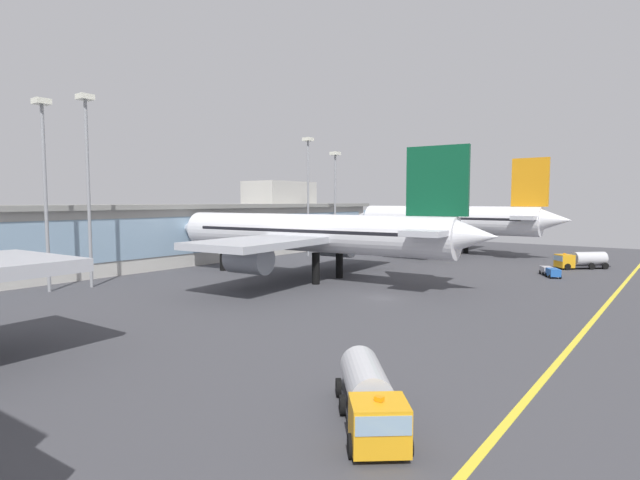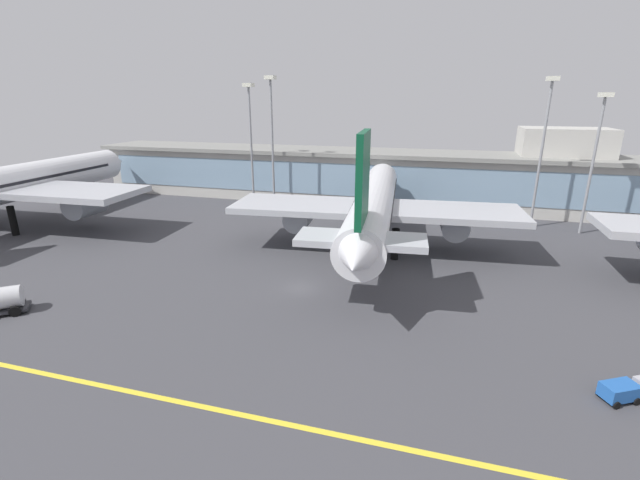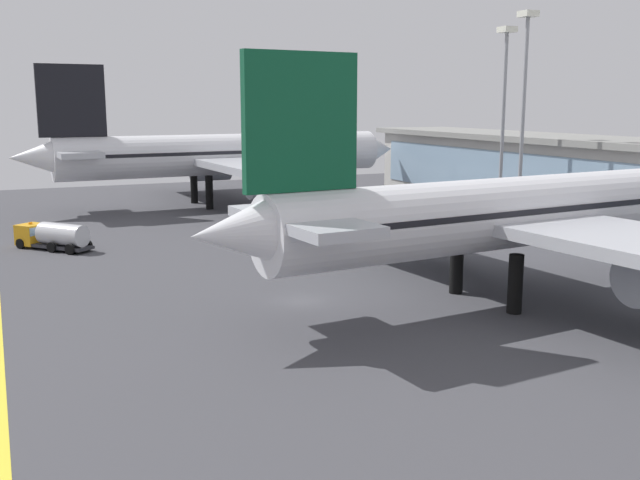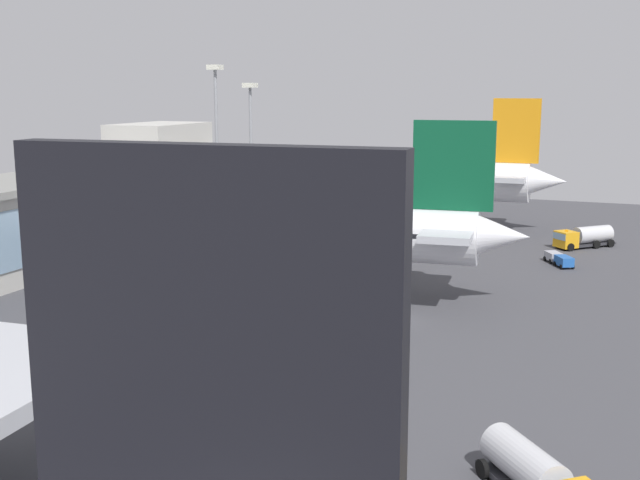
{
  "view_description": "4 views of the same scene",
  "coord_description": "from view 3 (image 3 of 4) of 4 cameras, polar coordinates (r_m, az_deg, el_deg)",
  "views": [
    {
      "loc": [
        -51.13,
        -29.27,
        11.6
      ],
      "look_at": [
        -2.58,
        7.56,
        6.79
      ],
      "focal_mm": 27.64,
      "sensor_mm": 36.0,
      "label": 1
    },
    {
      "loc": [
        15.39,
        -45.17,
        21.48
      ],
      "look_at": [
        0.45,
        6.79,
        3.95
      ],
      "focal_mm": 24.48,
      "sensor_mm": 36.0,
      "label": 2
    },
    {
      "loc": [
        51.33,
        -21.48,
        15.38
      ],
      "look_at": [
        -8.3,
        5.25,
        3.05
      ],
      "focal_mm": 40.98,
      "sensor_mm": 36.0,
      "label": 3
    },
    {
      "loc": [
        -69.43,
        -19.53,
        21.67
      ],
      "look_at": [
        6.89,
        10.6,
        5.81
      ],
      "focal_mm": 44.22,
      "sensor_mm": 36.0,
      "label": 4
    }
  ],
  "objects": [
    {
      "name": "airliner_near_left",
      "position": [
        112.18,
        -7.58,
        6.56
      ],
      "size": [
        47.08,
        60.35,
        20.52
      ],
      "rotation": [
        0.0,
        0.0,
        1.62
      ],
      "color": "black",
      "rests_on": "ground"
    },
    {
      "name": "airliner_near_right",
      "position": [
        59.47,
        15.19,
        2.0
      ],
      "size": [
        42.26,
        54.07,
        18.58
      ],
      "rotation": [
        0.0,
        0.0,
        1.66
      ],
      "color": "black",
      "rests_on": "ground"
    },
    {
      "name": "ground_plane",
      "position": [
        57.73,
        -1.39,
        -4.77
      ],
      "size": [
        180.0,
        180.0,
        0.0
      ],
      "primitive_type": "plane",
      "color": "#424247"
    },
    {
      "name": "fuel_tanker_truck",
      "position": [
        82.54,
        -20.24,
        0.34
      ],
      "size": [
        8.5,
        7.65,
        2.9
      ],
      "rotation": [
        0.0,
        0.0,
        3.84
      ],
      "color": "black",
      "rests_on": "ground"
    },
    {
      "name": "apron_light_mast_far_east",
      "position": [
        89.01,
        15.66,
        11.05
      ],
      "size": [
        1.8,
        1.8,
        25.61
      ],
      "color": "gray",
      "rests_on": "ground"
    },
    {
      "name": "apron_light_mast_centre",
      "position": [
        93.59,
        14.18,
        10.66
      ],
      "size": [
        1.8,
        1.8,
        24.37
      ],
      "color": "gray",
      "rests_on": "ground"
    }
  ]
}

